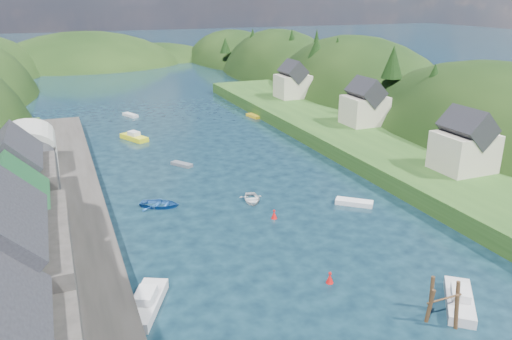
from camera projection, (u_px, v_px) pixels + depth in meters
name	position (u px, v px, depth m)	size (l,w,h in m)	color
ground	(206.00, 152.00, 81.82)	(600.00, 600.00, 0.00)	black
hillside_right	(354.00, 132.00, 122.10)	(36.00, 245.56, 48.00)	black
far_hills	(118.00, 90.00, 194.17)	(103.00, 68.00, 44.00)	black
hill_trees	(177.00, 72.00, 90.92)	(90.56, 146.78, 11.84)	black
quay_left	(51.00, 258.00, 46.75)	(12.00, 110.00, 2.00)	#2D2B28
quayside_buildings	(9.00, 279.00, 32.13)	(8.00, 35.84, 12.90)	#2D2B28
boat_sheds	(26.00, 159.00, 61.22)	(7.00, 21.00, 7.50)	#2D2D30
terrace_right	(370.00, 144.00, 81.56)	(16.00, 120.00, 2.40)	#234719
right_bank_cottages	(359.00, 105.00, 88.36)	(9.00, 59.24, 8.41)	beige
piling_cluster_far	(443.00, 305.00, 39.39)	(3.37, 3.13, 3.57)	#382314
channel_buoy_near	(330.00, 278.00, 44.48)	(0.70, 0.70, 1.10)	#B80F0E
channel_buoy_far	(274.00, 215.00, 57.28)	(0.70, 0.70, 1.10)	#B80F0E
moored_boats	(213.00, 239.00, 51.50)	(36.80, 93.83, 2.16)	silver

